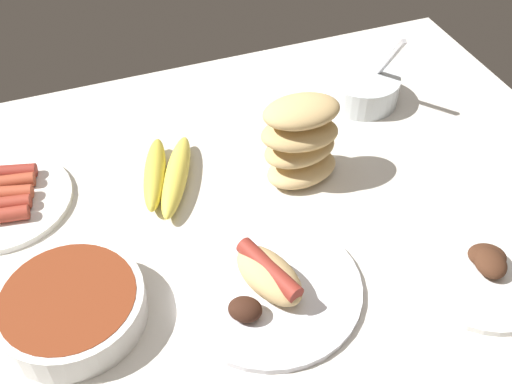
{
  "coord_description": "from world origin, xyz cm",
  "views": [
    {
      "loc": [
        -18.7,
        -56.73,
        66.67
      ],
      "look_at": [
        3.9,
        3.84,
        3.0
      ],
      "focal_mm": 42.61,
      "sensor_mm": 36.0,
      "label": 1
    }
  ],
  "objects_px": {
    "bowl_coleslaw": "(363,87)",
    "plate_sausages": "(0,198)",
    "bread_stack": "(301,141)",
    "plate_hotdog_assembled": "(267,284)",
    "bowl_chili": "(71,306)",
    "plate_grilled_meat": "(483,268)",
    "banana_bunch": "(166,175)"
  },
  "relations": [
    {
      "from": "bread_stack",
      "to": "plate_hotdog_assembled",
      "type": "relative_size",
      "value": 0.57
    },
    {
      "from": "bread_stack",
      "to": "banana_bunch",
      "type": "height_order",
      "value": "bread_stack"
    },
    {
      "from": "bread_stack",
      "to": "plate_hotdog_assembled",
      "type": "xyz_separation_m",
      "value": [
        -0.13,
        -0.19,
        -0.06
      ]
    },
    {
      "from": "plate_grilled_meat",
      "to": "banana_bunch",
      "type": "height_order",
      "value": "same"
    },
    {
      "from": "plate_grilled_meat",
      "to": "plate_hotdog_assembled",
      "type": "xyz_separation_m",
      "value": [
        -0.29,
        0.07,
        0.01
      ]
    },
    {
      "from": "bowl_coleslaw",
      "to": "plate_sausages",
      "type": "xyz_separation_m",
      "value": [
        -0.64,
        -0.05,
        -0.02
      ]
    },
    {
      "from": "banana_bunch",
      "to": "bread_stack",
      "type": "bearing_deg",
      "value": -15.41
    },
    {
      "from": "bowl_coleslaw",
      "to": "plate_sausages",
      "type": "bearing_deg",
      "value": -175.88
    },
    {
      "from": "plate_grilled_meat",
      "to": "plate_sausages",
      "type": "bearing_deg",
      "value": 148.74
    },
    {
      "from": "bowl_chili",
      "to": "bread_stack",
      "type": "relative_size",
      "value": 1.32
    },
    {
      "from": "bowl_chili",
      "to": "plate_grilled_meat",
      "type": "bearing_deg",
      "value": -12.85
    },
    {
      "from": "bread_stack",
      "to": "banana_bunch",
      "type": "xyz_separation_m",
      "value": [
        -0.2,
        0.06,
        -0.05
      ]
    },
    {
      "from": "plate_grilled_meat",
      "to": "banana_bunch",
      "type": "distance_m",
      "value": 0.49
    },
    {
      "from": "bowl_coleslaw",
      "to": "banana_bunch",
      "type": "height_order",
      "value": "bowl_coleslaw"
    },
    {
      "from": "bowl_chili",
      "to": "plate_hotdog_assembled",
      "type": "bearing_deg",
      "value": -10.96
    },
    {
      "from": "bread_stack",
      "to": "plate_grilled_meat",
      "type": "xyz_separation_m",
      "value": [
        0.16,
        -0.27,
        -0.06
      ]
    },
    {
      "from": "plate_hotdog_assembled",
      "to": "plate_sausages",
      "type": "bearing_deg",
      "value": 137.38
    },
    {
      "from": "bowl_chili",
      "to": "plate_hotdog_assembled",
      "type": "distance_m",
      "value": 0.25
    },
    {
      "from": "bowl_chili",
      "to": "bowl_coleslaw",
      "type": "distance_m",
      "value": 0.64
    },
    {
      "from": "bowl_coleslaw",
      "to": "bread_stack",
      "type": "bearing_deg",
      "value": -142.1
    },
    {
      "from": "bread_stack",
      "to": "bowl_coleslaw",
      "type": "xyz_separation_m",
      "value": [
        0.19,
        0.15,
        -0.04
      ]
    },
    {
      "from": "bread_stack",
      "to": "plate_grilled_meat",
      "type": "relative_size",
      "value": 0.71
    },
    {
      "from": "plate_grilled_meat",
      "to": "plate_hotdog_assembled",
      "type": "bearing_deg",
      "value": 165.54
    },
    {
      "from": "bowl_chili",
      "to": "plate_sausages",
      "type": "bearing_deg",
      "value": 106.49
    },
    {
      "from": "bowl_coleslaw",
      "to": "plate_hotdog_assembled",
      "type": "relative_size",
      "value": 0.61
    },
    {
      "from": "bowl_chili",
      "to": "bowl_coleslaw",
      "type": "height_order",
      "value": "bowl_coleslaw"
    },
    {
      "from": "banana_bunch",
      "to": "plate_hotdog_assembled",
      "type": "distance_m",
      "value": 0.26
    },
    {
      "from": "plate_sausages",
      "to": "plate_grilled_meat",
      "type": "relative_size",
      "value": 1.05
    },
    {
      "from": "bread_stack",
      "to": "plate_sausages",
      "type": "distance_m",
      "value": 0.47
    },
    {
      "from": "bowl_coleslaw",
      "to": "plate_sausages",
      "type": "relative_size",
      "value": 0.72
    },
    {
      "from": "bread_stack",
      "to": "plate_hotdog_assembled",
      "type": "height_order",
      "value": "bread_stack"
    },
    {
      "from": "plate_hotdog_assembled",
      "to": "plate_grilled_meat",
      "type": "bearing_deg",
      "value": -14.46
    }
  ]
}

